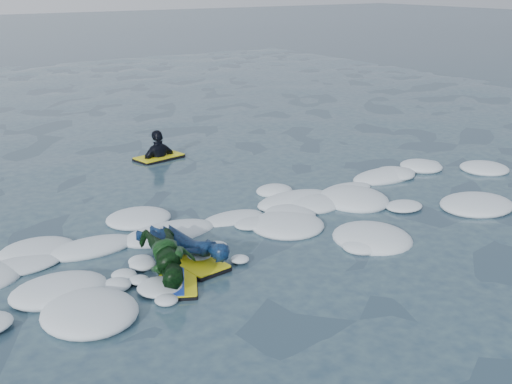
# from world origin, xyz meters

# --- Properties ---
(ground) EXTENTS (120.00, 120.00, 0.00)m
(ground) POSITION_xyz_m (0.00, 0.00, 0.00)
(ground) COLOR #162B35
(ground) RESTS_ON ground
(foam_band) EXTENTS (12.00, 3.10, 0.30)m
(foam_band) POSITION_xyz_m (0.00, 1.03, 0.00)
(foam_band) COLOR white
(foam_band) RESTS_ON ground
(prone_woman_unit) EXTENTS (1.02, 1.51, 0.37)m
(prone_woman_unit) POSITION_xyz_m (-0.82, 0.45, 0.19)
(prone_woman_unit) COLOR black
(prone_woman_unit) RESTS_ON ground
(prone_child_unit) EXTENTS (1.00, 1.42, 0.51)m
(prone_child_unit) POSITION_xyz_m (-1.26, 0.01, 0.26)
(prone_child_unit) COLOR black
(prone_child_unit) RESTS_ON ground
(waiting_rider_unit) EXTENTS (1.06, 0.71, 1.46)m
(waiting_rider_unit) POSITION_xyz_m (0.96, 5.05, -0.11)
(waiting_rider_unit) COLOR black
(waiting_rider_unit) RESTS_ON ground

